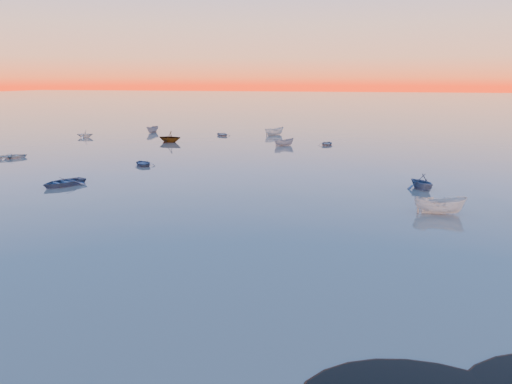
% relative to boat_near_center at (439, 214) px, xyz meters
% --- Properties ---
extents(ground, '(600.00, 600.00, 0.00)m').
position_rel_boat_near_center_xyz_m(ground, '(-13.74, 72.74, 0.00)').
color(ground, '#6A6158').
rests_on(ground, ground).
extents(moored_fleet, '(124.00, 58.00, 1.20)m').
position_rel_boat_near_center_xyz_m(moored_fleet, '(-13.74, 25.74, 0.00)').
color(moored_fleet, silver).
rests_on(moored_fleet, ground).
extents(boat_near_center, '(2.08, 4.37, 1.48)m').
position_rel_boat_near_center_xyz_m(boat_near_center, '(0.00, 0.00, 0.00)').
color(boat_near_center, silver).
rests_on(boat_near_center, ground).
extents(boat_near_right, '(3.83, 3.33, 1.24)m').
position_rel_boat_near_center_xyz_m(boat_near_right, '(-0.72, 9.63, 0.00)').
color(boat_near_right, '#3C5074').
rests_on(boat_near_right, ground).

